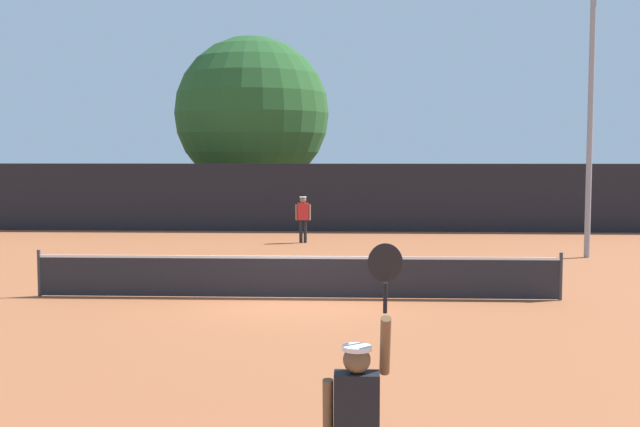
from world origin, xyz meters
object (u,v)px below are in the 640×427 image
object	(u,v)px
parked_car_mid	(364,205)
player_receiving	(303,214)
light_pole	(591,103)
large_tree	(252,114)
parked_car_near	(270,202)
player_serving	(358,411)
tennis_ball	(301,286)

from	to	relation	value
parked_car_mid	player_receiving	bearing A→B (deg)	-105.97
light_pole	large_tree	world-z (taller)	large_tree
player_receiving	parked_car_near	bearing A→B (deg)	-77.92
player_receiving	parked_car_near	world-z (taller)	player_receiving
player_receiving	light_pole	size ratio (longest dim) A/B	0.20
player_receiving	parked_car_mid	bearing A→B (deg)	-103.60
parked_car_mid	light_pole	bearing A→B (deg)	-65.46
player_serving	parked_car_mid	size ratio (longest dim) A/B	0.59
tennis_ball	light_pole	xyz separation A→B (m)	(8.66, 5.92, 4.83)
light_pole	large_tree	size ratio (longest dim) A/B	0.96
parked_car_near	tennis_ball	bearing A→B (deg)	-85.32
player_serving	light_pole	xyz separation A→B (m)	(7.35, 18.17, 3.76)
large_tree	player_receiving	bearing A→B (deg)	-71.95
player_receiving	tennis_ball	bearing A→B (deg)	93.33
player_serving	large_tree	distance (m)	32.01
tennis_ball	large_tree	world-z (taller)	large_tree
player_serving	tennis_ball	distance (m)	12.36
tennis_ball	parked_car_near	size ratio (longest dim) A/B	0.02
player_serving	player_receiving	distance (m)	21.93
player_serving	parked_car_mid	world-z (taller)	player_serving
large_tree	light_pole	bearing A→B (deg)	-46.94
light_pole	parked_car_mid	size ratio (longest dim) A/B	2.01
player_serving	large_tree	xyz separation A→B (m)	(-4.96, 31.35, 4.12)
tennis_ball	parked_car_near	xyz separation A→B (m)	(-2.97, 20.87, 0.74)
player_receiving	tennis_ball	distance (m)	9.67
large_tree	parked_car_mid	distance (m)	7.06
player_serving	tennis_ball	world-z (taller)	player_serving
player_receiving	light_pole	world-z (taller)	light_pole
large_tree	parked_car_mid	xyz separation A→B (m)	(5.47, 0.31, -4.45)
tennis_ball	parked_car_mid	distance (m)	19.51
light_pole	parked_car_near	world-z (taller)	light_pole
parked_car_mid	parked_car_near	bearing A→B (deg)	160.62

